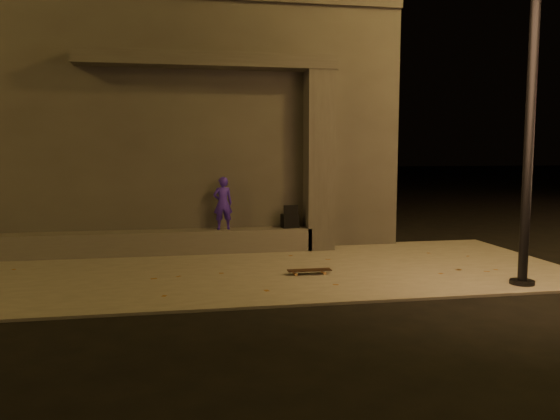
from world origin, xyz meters
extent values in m
plane|color=black|center=(0.00, 0.00, 0.00)|extent=(120.00, 120.00, 0.00)
cube|color=#66615A|center=(0.00, 2.00, 0.02)|extent=(11.00, 4.40, 0.04)
cube|color=#3C3936|center=(-1.00, 6.50, 2.60)|extent=(9.00, 5.00, 5.20)
cube|color=#524E4A|center=(-1.50, 3.75, 0.27)|extent=(6.00, 0.55, 0.45)
cube|color=#3C3936|center=(1.70, 3.75, 1.84)|extent=(0.55, 0.55, 3.60)
cube|color=#3C3936|center=(-0.50, 3.80, 3.78)|extent=(5.00, 0.70, 0.28)
imported|color=#3119A8|center=(-0.26, 3.75, 1.01)|extent=(0.40, 0.28, 1.05)
cube|color=black|center=(1.10, 3.75, 0.63)|extent=(0.36, 0.27, 0.27)
cube|color=black|center=(1.10, 3.75, 0.86)|extent=(0.30, 0.09, 0.20)
cube|color=black|center=(0.97, 1.47, 0.11)|extent=(0.72, 0.19, 0.01)
cylinder|color=tan|center=(1.20, 1.54, 0.06)|extent=(0.05, 0.03, 0.05)
cylinder|color=tan|center=(1.20, 1.40, 0.06)|extent=(0.05, 0.03, 0.05)
cylinder|color=tan|center=(0.73, 1.53, 0.06)|extent=(0.05, 0.03, 0.05)
cylinder|color=tan|center=(0.73, 1.40, 0.06)|extent=(0.05, 0.03, 0.05)
cube|color=#99999E|center=(1.20, 1.47, 0.10)|extent=(0.05, 0.15, 0.01)
cube|color=#99999E|center=(0.73, 1.47, 0.10)|extent=(0.05, 0.15, 0.01)
cylinder|color=black|center=(3.99, 0.25, 3.23)|extent=(0.14, 0.14, 6.47)
cylinder|color=black|center=(3.99, 0.25, 0.05)|extent=(0.36, 0.36, 0.10)
camera|label=1|loc=(-1.08, -7.05, 2.06)|focal=35.00mm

